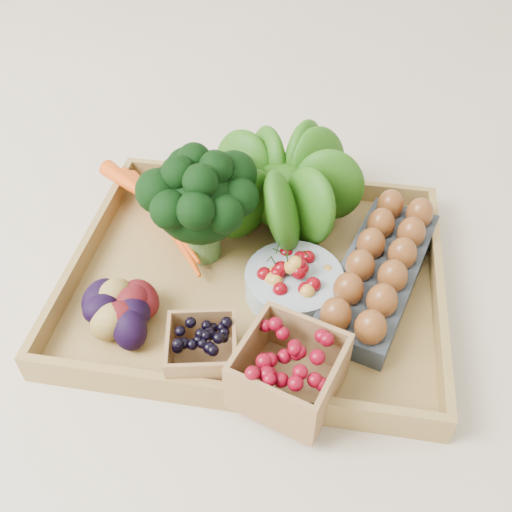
% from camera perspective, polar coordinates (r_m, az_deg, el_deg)
% --- Properties ---
extents(ground, '(4.00, 4.00, 0.00)m').
position_cam_1_polar(ground, '(0.89, 0.00, -2.76)').
color(ground, beige).
rests_on(ground, ground).
extents(tray, '(0.55, 0.45, 0.01)m').
position_cam_1_polar(tray, '(0.88, 0.00, -2.43)').
color(tray, '#9E7D42').
rests_on(tray, ground).
extents(carrots, '(0.20, 0.15, 0.05)m').
position_cam_1_polar(carrots, '(0.95, -8.79, 3.72)').
color(carrots, '#D6480D').
rests_on(carrots, tray).
extents(lettuce, '(0.17, 0.17, 0.17)m').
position_cam_1_polar(lettuce, '(0.92, 2.79, 7.92)').
color(lettuce, '#0F480B').
rests_on(lettuce, tray).
extents(broccoli, '(0.17, 0.17, 0.14)m').
position_cam_1_polar(broccoli, '(0.87, -5.45, 3.46)').
color(broccoli, black).
rests_on(broccoli, tray).
extents(cherry_bowl, '(0.14, 0.14, 0.04)m').
position_cam_1_polar(cherry_bowl, '(0.84, 3.78, -2.73)').
color(cherry_bowl, '#8C9EA5').
rests_on(cherry_bowl, tray).
extents(egg_carton, '(0.19, 0.32, 0.04)m').
position_cam_1_polar(egg_carton, '(0.87, 12.12, -1.82)').
color(egg_carton, '#384047').
rests_on(egg_carton, tray).
extents(potatoes, '(0.14, 0.14, 0.08)m').
position_cam_1_polar(potatoes, '(0.81, -13.72, -4.68)').
color(potatoes, '#440A0E').
rests_on(potatoes, tray).
extents(punnet_blackberry, '(0.11, 0.11, 0.06)m').
position_cam_1_polar(punnet_blackberry, '(0.75, -5.39, -9.38)').
color(punnet_blackberry, black).
rests_on(punnet_blackberry, tray).
extents(punnet_raspberry, '(0.15, 0.15, 0.08)m').
position_cam_1_polar(punnet_raspberry, '(0.72, 3.31, -11.37)').
color(punnet_raspberry, '#670413').
rests_on(punnet_raspberry, tray).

